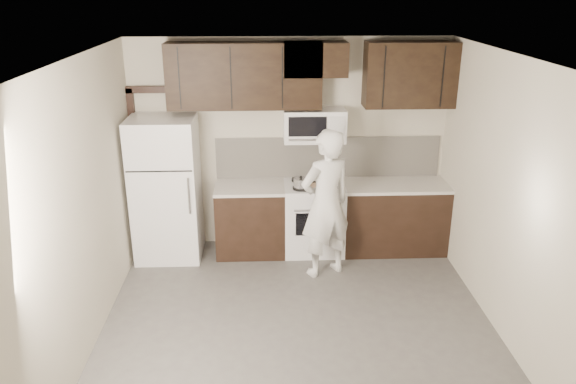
{
  "coord_description": "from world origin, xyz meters",
  "views": [
    {
      "loc": [
        -0.31,
        -4.7,
        3.31
      ],
      "look_at": [
        -0.08,
        0.9,
        1.21
      ],
      "focal_mm": 35.0,
      "sensor_mm": 36.0,
      "label": 1
    }
  ],
  "objects": [
    {
      "name": "door_trim",
      "position": [
        -1.92,
        2.21,
        1.25
      ],
      "size": [
        0.5,
        0.08,
        2.12
      ],
      "color": "black",
      "rests_on": "floor"
    },
    {
      "name": "back_wall",
      "position": [
        0.0,
        2.25,
        1.35
      ],
      "size": [
        4.0,
        0.0,
        4.0
      ],
      "primitive_type": "plane",
      "rotation": [
        1.57,
        0.0,
        0.0
      ],
      "color": "#BBB49F",
      "rests_on": "ground"
    },
    {
      "name": "person",
      "position": [
        0.38,
        1.31,
        0.9
      ],
      "size": [
        0.78,
        0.68,
        1.79
      ],
      "primitive_type": "imported",
      "rotation": [
        0.0,
        0.0,
        3.61
      ],
      "color": "silver",
      "rests_on": "floor"
    },
    {
      "name": "refrigerator",
      "position": [
        -1.55,
        1.89,
        0.9
      ],
      "size": [
        0.8,
        0.76,
        1.8
      ],
      "color": "white",
      "rests_on": "floor"
    },
    {
      "name": "ceiling",
      "position": [
        0.0,
        0.0,
        2.7
      ],
      "size": [
        4.5,
        4.5,
        0.0
      ],
      "primitive_type": "plane",
      "rotation": [
        3.14,
        0.0,
        0.0
      ],
      "color": "white",
      "rests_on": "back_wall"
    },
    {
      "name": "baking_tray",
      "position": [
        0.32,
        1.82,
        0.92
      ],
      "size": [
        0.51,
        0.43,
        0.02
      ],
      "primitive_type": "cube",
      "rotation": [
        0.0,
        0.0,
        -0.24
      ],
      "color": "black",
      "rests_on": "counter_run"
    },
    {
      "name": "saucepan",
      "position": [
        0.12,
        1.79,
        0.98
      ],
      "size": [
        0.31,
        0.18,
        0.17
      ],
      "color": "silver",
      "rests_on": "stove"
    },
    {
      "name": "stove",
      "position": [
        0.3,
        1.94,
        0.46
      ],
      "size": [
        0.76,
        0.66,
        0.94
      ],
      "color": "white",
      "rests_on": "floor"
    },
    {
      "name": "counter_run",
      "position": [
        0.6,
        1.94,
        0.46
      ],
      "size": [
        2.95,
        0.64,
        0.91
      ],
      "color": "black",
      "rests_on": "floor"
    },
    {
      "name": "microwave",
      "position": [
        0.3,
        2.06,
        1.65
      ],
      "size": [
        0.76,
        0.42,
        0.4
      ],
      "color": "white",
      "rests_on": "upper_cabinets"
    },
    {
      "name": "floor",
      "position": [
        0.0,
        0.0,
        0.0
      ],
      "size": [
        4.5,
        4.5,
        0.0
      ],
      "primitive_type": "plane",
      "color": "#4E4C49",
      "rests_on": "ground"
    },
    {
      "name": "pizza",
      "position": [
        0.32,
        1.82,
        0.94
      ],
      "size": [
        0.36,
        0.36,
        0.02
      ],
      "primitive_type": "cylinder",
      "rotation": [
        0.0,
        0.0,
        -0.24
      ],
      "color": "tan",
      "rests_on": "baking_tray"
    },
    {
      "name": "backsplash",
      "position": [
        0.5,
        2.24,
        1.18
      ],
      "size": [
        2.9,
        0.02,
        0.54
      ],
      "primitive_type": "cube",
      "color": "beige",
      "rests_on": "counter_run"
    },
    {
      "name": "upper_cabinets",
      "position": [
        0.21,
        2.08,
        2.28
      ],
      "size": [
        3.48,
        0.35,
        0.78
      ],
      "color": "black",
      "rests_on": "back_wall"
    }
  ]
}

